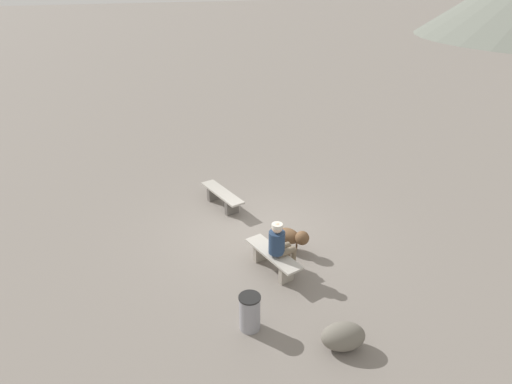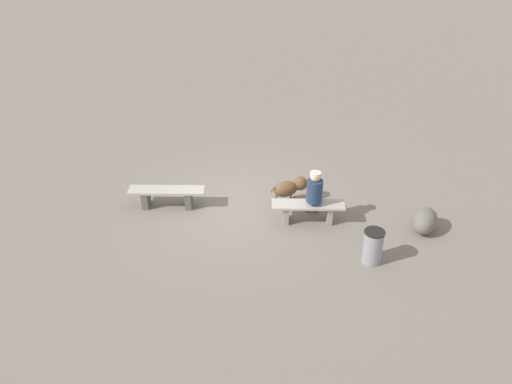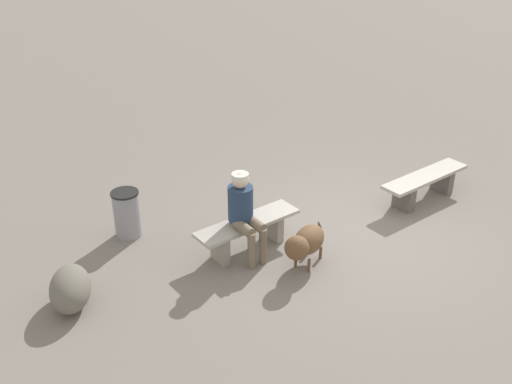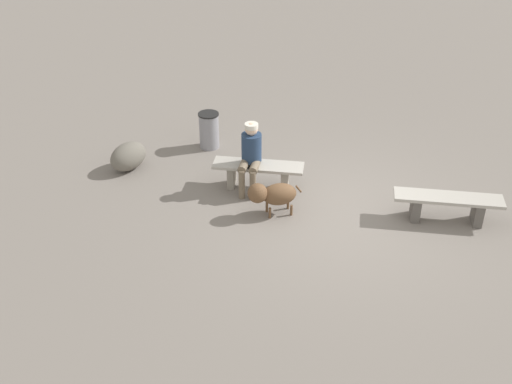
% 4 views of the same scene
% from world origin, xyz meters
% --- Properties ---
extents(ground, '(210.00, 210.00, 0.06)m').
position_xyz_m(ground, '(0.00, 0.00, -0.03)').
color(ground, gray).
extents(bench_left, '(1.81, 0.72, 0.47)m').
position_xyz_m(bench_left, '(-1.67, -0.39, 0.32)').
color(bench_left, '#605B56').
rests_on(bench_left, ground).
extents(bench_right, '(1.67, 0.72, 0.48)m').
position_xyz_m(bench_right, '(1.64, -0.37, 0.33)').
color(bench_right, gray).
rests_on(bench_right, ground).
extents(seated_person, '(0.41, 0.65, 1.28)m').
position_xyz_m(seated_person, '(1.75, -0.26, 0.76)').
color(seated_person, navy).
rests_on(seated_person, ground).
extents(dog, '(0.84, 0.69, 0.63)m').
position_xyz_m(dog, '(1.13, 0.39, 0.40)').
color(dog, brown).
rests_on(dog, ground).
extents(trash_bin, '(0.42, 0.42, 0.74)m').
position_xyz_m(trash_bin, '(3.08, -1.53, 0.37)').
color(trash_bin, gray).
rests_on(trash_bin, ground).
extents(boulder, '(0.71, 0.91, 0.53)m').
position_xyz_m(boulder, '(4.19, -0.21, 0.26)').
color(boulder, '#6B665B').
rests_on(boulder, ground).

